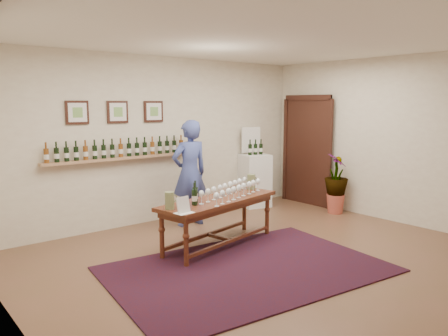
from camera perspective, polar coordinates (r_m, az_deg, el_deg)
ground at (r=5.91m, az=5.03°, el=-11.49°), size 6.00×6.00×0.00m
room_shell at (r=8.42m, az=6.54°, el=2.28°), size 6.00×6.00×6.00m
rug at (r=5.47m, az=3.09°, el=-13.05°), size 3.53×2.58×0.02m
tasting_table at (r=6.16m, az=-0.66°, el=-4.96°), size 2.02×0.97×0.69m
table_glasses at (r=6.24m, az=1.01°, el=-2.90°), size 1.43×0.79×0.19m
table_bottles at (r=5.81m, az=-3.83°, el=-3.20°), size 0.32×0.24×0.31m
pitcher_left at (r=5.56m, az=-7.12°, el=-4.24°), size 0.18×0.18×0.22m
pitcher_right at (r=6.81m, az=3.58°, el=-1.80°), size 0.17×0.17×0.23m
menu_card at (r=5.36m, az=-5.36°, el=-4.81°), size 0.23×0.18×0.20m
display_pedestal at (r=8.61m, az=4.02°, el=-1.62°), size 0.63×0.63×1.03m
pedestal_bottles at (r=8.49m, az=4.14°, el=2.75°), size 0.31×0.15×0.30m
info_sign at (r=8.62m, az=3.54°, el=3.69°), size 0.39×0.12×0.55m
potted_plant at (r=8.27m, az=14.43°, el=-1.97°), size 0.71×0.71×0.95m
person at (r=7.20m, az=-4.51°, el=-0.69°), size 0.67×0.47×1.75m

